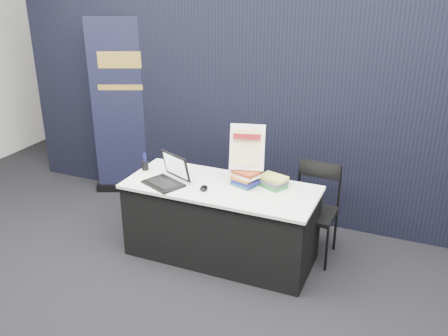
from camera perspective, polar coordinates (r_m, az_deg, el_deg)
floor at (r=4.57m, az=-3.18°, el=-13.32°), size 8.00×8.00×0.00m
wall_back at (r=7.55m, az=10.50°, el=15.19°), size 8.00×0.02×3.50m
drape_partition at (r=5.38m, az=4.11°, el=6.62°), size 6.00×0.08×2.40m
display_table at (r=4.79m, az=-0.36°, el=-6.12°), size 1.80×0.75×0.75m
laptop at (r=4.69m, az=-6.68°, el=-0.98°), size 0.43×0.42×0.27m
mouse at (r=4.54m, az=-2.31°, el=-2.30°), size 0.10×0.13×0.04m
brochure_left at (r=4.81m, az=-6.14°, el=-1.12°), size 0.35×0.29×0.00m
brochure_mid at (r=4.67m, az=-6.70°, el=-1.92°), size 0.30×0.24×0.00m
brochure_right at (r=4.80m, az=-7.55°, el=-1.23°), size 0.37×0.29×0.00m
pen_cup at (r=5.02m, az=-9.00°, el=0.27°), size 0.08×0.08×0.09m
book_stack_tall at (r=4.61m, az=2.45°, el=-1.10°), size 0.27×0.24×0.15m
book_stack_short at (r=4.62m, az=5.61°, el=-1.52°), size 0.27×0.24×0.10m
info_sign at (r=4.53m, az=2.65°, el=2.32°), size 0.34×0.20×0.43m
pullup_banner at (r=6.07m, az=-10.87°, el=5.54°), size 0.86×0.44×2.11m
stacking_chair at (r=4.83m, az=10.24°, el=-4.44°), size 0.43×0.43×0.91m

